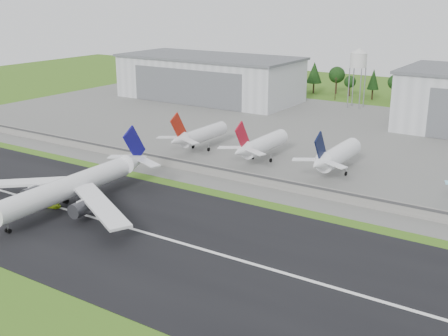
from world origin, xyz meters
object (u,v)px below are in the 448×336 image
Objects in this scene: parked_jet_red_b at (260,145)px; parked_jet_navy at (335,156)px; main_airliner at (65,193)px; ground_vehicle at (52,205)px; parked_jet_red_a at (198,135)px.

parked_jet_navy reaches higher than parked_jet_red_b.
main_airliner reaches higher than parked_jet_navy.
parked_jet_navy is (52.06, 67.58, 5.51)m from ground_vehicle.
parked_jet_navy is (47.30, 67.01, 1.36)m from main_airliner.
parked_jet_red_b is (25.26, 67.54, 5.27)m from ground_vehicle.
parked_jet_red_b is at bearing -179.92° from parked_jet_navy.
parked_jet_red_a is at bearing -179.93° from parked_jet_navy.
parked_jet_red_a is at bearing -87.67° from main_airliner.
ground_vehicle is at bearing 4.79° from main_airliner.
parked_jet_red_a is 52.39m from parked_jet_navy.
parked_jet_red_a is 25.59m from parked_jet_red_b.
ground_vehicle is 0.15× the size of parked_jet_red_b.
ground_vehicle is 85.48m from parked_jet_navy.
parked_jet_navy is (26.80, 0.04, 0.25)m from parked_jet_red_b.
parked_jet_navy is at bearing 0.08° from parked_jet_red_b.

